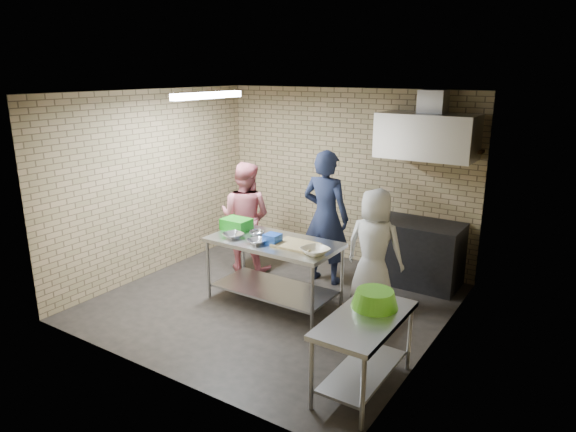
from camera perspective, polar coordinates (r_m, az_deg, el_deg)
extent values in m
plane|color=black|center=(6.89, -1.63, -9.50)|extent=(4.20, 4.20, 0.00)
plane|color=black|center=(6.22, -1.83, 13.56)|extent=(4.20, 4.20, 0.00)
cube|color=tan|center=(8.11, 6.37, 4.41)|extent=(4.20, 0.06, 2.70)
cube|color=tan|center=(4.98, -14.94, -3.46)|extent=(4.20, 0.06, 2.70)
cube|color=tan|center=(7.78, -14.56, 3.51)|extent=(0.06, 4.00, 2.70)
cube|color=tan|center=(5.55, 16.42, -1.59)|extent=(0.06, 4.00, 2.70)
cube|color=silver|center=(6.73, -1.58, -6.18)|extent=(1.70, 0.85, 0.85)
cube|color=silver|center=(5.08, 8.40, -14.83)|extent=(0.60, 1.20, 0.75)
cube|color=black|center=(7.54, 14.15, -4.00)|extent=(1.20, 0.70, 0.90)
cube|color=silver|center=(7.20, 15.18, 8.56)|extent=(1.30, 0.60, 0.60)
cube|color=#A5A8AD|center=(7.31, 15.82, 12.16)|extent=(0.35, 0.30, 0.30)
cube|color=#3F2B19|center=(7.32, 17.79, 7.04)|extent=(0.80, 0.20, 0.04)
cube|color=white|center=(6.85, -8.90, 13.10)|extent=(0.10, 1.25, 0.08)
cube|color=#1B941B|center=(7.05, -5.75, -0.89)|extent=(0.38, 0.28, 0.15)
cube|color=blue|center=(6.46, -1.75, -2.55)|extent=(0.19, 0.19, 0.12)
cube|color=tan|center=(6.38, 0.89, -3.22)|extent=(0.52, 0.40, 0.03)
imported|color=silver|center=(6.71, -6.10, -2.18)|extent=(0.33, 0.33, 0.07)
imported|color=#A8A9AF|center=(6.78, -3.46, -1.93)|extent=(0.25, 0.25, 0.06)
imported|color=silver|center=(6.46, -3.45, -2.86)|extent=(0.31, 0.31, 0.06)
imported|color=beige|center=(6.09, 3.03, -3.92)|extent=(0.41, 0.41, 0.08)
cylinder|color=green|center=(7.27, 18.99, 7.64)|extent=(0.06, 0.06, 0.15)
imported|color=#151C36|center=(7.25, 4.19, -0.13)|extent=(0.71, 0.47, 1.91)
imported|color=#DF7684|center=(7.74, -4.76, -0.07)|extent=(0.92, 0.78, 1.66)
imported|color=silver|center=(6.66, 9.57, -3.47)|extent=(0.78, 0.53, 1.54)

